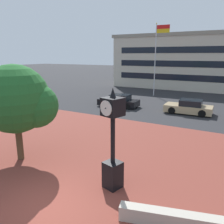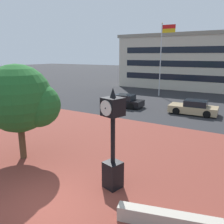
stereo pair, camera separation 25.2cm
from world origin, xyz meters
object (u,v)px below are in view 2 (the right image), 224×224
street_clock (113,144)px  flagpole_primary (162,54)px  car_street_near (194,108)px  civic_building (221,62)px  car_street_far (123,101)px  plaza_tree (22,100)px

street_clock → flagpole_primary: flagpole_primary is taller
car_street_near → civic_building: 19.36m
street_clock → car_street_far: bearing=132.1°
civic_building → flagpole_primary: bearing=-116.3°
plaza_tree → civic_building: (5.13, 33.02, 1.15)m
street_clock → car_street_near: bearing=104.9°
street_clock → plaza_tree: bearing=-165.6°
street_clock → plaza_tree: (-5.27, 0.09, 1.21)m
flagpole_primary → civic_building: (5.61, 11.35, -1.16)m
car_street_far → civic_building: size_ratio=0.14×
car_street_near → car_street_far: 6.96m
plaza_tree → civic_building: bearing=81.2°
street_clock → car_street_far: 15.22m
street_clock → plaza_tree: 5.41m
plaza_tree → flagpole_primary: bearing=91.3°
street_clock → flagpole_primary: bearing=120.1°
flagpole_primary → civic_building: bearing=63.7°
plaza_tree → flagpole_primary: size_ratio=0.53×
car_street_far → car_street_near: bearing=-87.8°
car_street_far → flagpole_primary: flagpole_primary is taller
street_clock → plaza_tree: plaza_tree is taller
civic_building → street_clock: bearing=-89.8°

